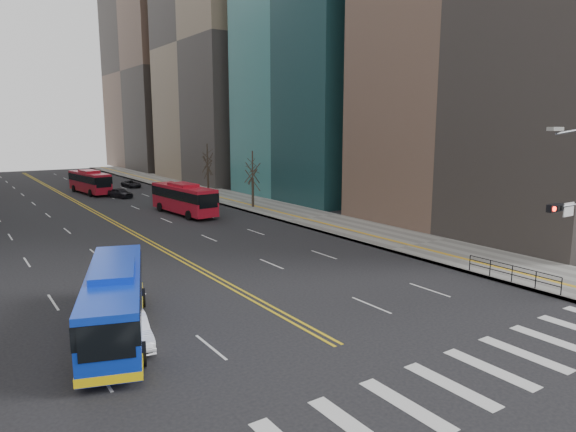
{
  "coord_description": "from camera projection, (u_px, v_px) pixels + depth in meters",
  "views": [
    {
      "loc": [
        -13.59,
        -11.17,
        9.45
      ],
      "look_at": [
        2.51,
        12.7,
        4.37
      ],
      "focal_mm": 32.0,
      "sensor_mm": 36.0,
      "label": 1
    }
  ],
  "objects": [
    {
      "name": "red_bus_far",
      "position": [
        90.0,
        181.0,
        72.0
      ],
      "size": [
        3.58,
        10.57,
        3.31
      ],
      "color": "red",
      "rests_on": "ground"
    },
    {
      "name": "blue_bus",
      "position": [
        115.0,
        299.0,
        23.2
      ],
      "size": [
        5.7,
        11.2,
        3.23
      ],
      "color": "#0D32C3",
      "rests_on": "ground"
    },
    {
      "name": "street_trees",
      "position": [
        39.0,
        183.0,
        41.65
      ],
      "size": [
        35.2,
        47.2,
        7.6
      ],
      "color": "black",
      "rests_on": "ground"
    },
    {
      "name": "ground",
      "position": [
        429.0,
        395.0,
        18.24
      ],
      "size": [
        220.0,
        220.0,
        0.0
      ],
      "primitive_type": "plane",
      "color": "black"
    },
    {
      "name": "office_towers",
      "position": [
        46.0,
        18.0,
        70.08
      ],
      "size": [
        83.0,
        134.0,
        58.0
      ],
      "color": "gray",
      "rests_on": "ground"
    },
    {
      "name": "centerline",
      "position": [
        79.0,
        203.0,
        63.14
      ],
      "size": [
        0.55,
        100.0,
        0.01
      ],
      "color": "gold",
      "rests_on": "ground"
    },
    {
      "name": "car_white",
      "position": [
        130.0,
        330.0,
        22.37
      ],
      "size": [
        1.9,
        4.16,
        1.32
      ],
      "primitive_type": "imported",
      "rotation": [
        0.0,
        0.0,
        -0.13
      ],
      "color": "white",
      "rests_on": "ground"
    },
    {
      "name": "crosswalk",
      "position": [
        429.0,
        395.0,
        18.24
      ],
      "size": [
        26.7,
        4.0,
        0.01
      ],
      "color": "silver",
      "rests_on": "ground"
    },
    {
      "name": "sidewalk_right",
      "position": [
        243.0,
        201.0,
        64.6
      ],
      "size": [
        7.0,
        130.0,
        0.15
      ],
      "primitive_type": "cube",
      "color": "slate",
      "rests_on": "ground"
    },
    {
      "name": "pedestrian_railing",
      "position": [
        512.0,
        271.0,
        30.87
      ],
      "size": [
        0.06,
        6.06,
        1.02
      ],
      "color": "black",
      "rests_on": "sidewalk_right"
    },
    {
      "name": "car_dark_mid",
      "position": [
        120.0,
        193.0,
        67.94
      ],
      "size": [
        2.85,
        4.13,
        1.31
      ],
      "primitive_type": "imported",
      "rotation": [
        0.0,
        0.0,
        0.38
      ],
      "color": "black",
      "rests_on": "ground"
    },
    {
      "name": "red_bus_near",
      "position": [
        184.0,
        197.0,
        55.01
      ],
      "size": [
        3.32,
        10.8,
        3.39
      ],
      "color": "red",
      "rests_on": "ground"
    },
    {
      "name": "car_dark_far",
      "position": [
        131.0,
        184.0,
        79.51
      ],
      "size": [
        2.41,
        4.17,
        1.09
      ],
      "primitive_type": "imported",
      "rotation": [
        0.0,
        0.0,
        0.16
      ],
      "color": "black",
      "rests_on": "ground"
    }
  ]
}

